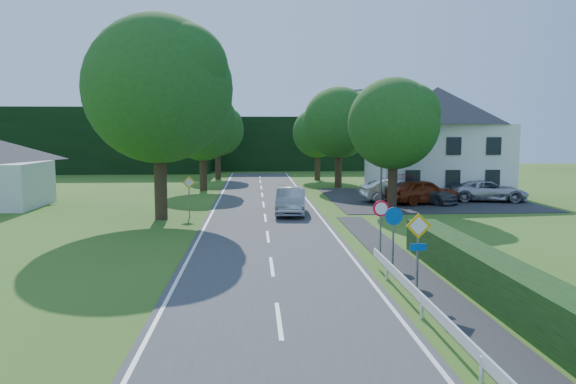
{
  "coord_description": "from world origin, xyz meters",
  "views": [
    {
      "loc": [
        -0.63,
        -8.43,
        5.01
      ],
      "look_at": [
        1.03,
        19.0,
        2.08
      ],
      "focal_mm": 35.0,
      "sensor_mm": 36.0,
      "label": 1
    }
  ],
  "objects": [
    {
      "name": "tree_right_mid",
      "position": [
        8.5,
        28.0,
        4.29
      ],
      "size": [
        7.0,
        7.0,
        8.58
      ],
      "primitive_type": null,
      "color": "#1E4D17",
      "rests_on": "ground"
    },
    {
      "name": "parking_pad",
      "position": [
        12.0,
        33.0,
        0.02
      ],
      "size": [
        14.0,
        16.0,
        0.04
      ],
      "primitive_type": "cube",
      "color": "#272629",
      "rests_on": "ground"
    },
    {
      "name": "tree_right_back",
      "position": [
        6.0,
        50.0,
        3.78
      ],
      "size": [
        6.2,
        6.2,
        7.56
      ],
      "primitive_type": null,
      "color": "#1E4D17",
      "rests_on": "ground"
    },
    {
      "name": "house_white",
      "position": [
        14.0,
        36.0,
        4.41
      ],
      "size": [
        10.6,
        8.4,
        8.6
      ],
      "color": "white",
      "rests_on": "ground"
    },
    {
      "name": "tree_left_back",
      "position": [
        -4.5,
        52.0,
        4.04
      ],
      "size": [
        6.6,
        6.6,
        8.07
      ],
      "primitive_type": null,
      "color": "#1E4D17",
      "rests_on": "ground"
    },
    {
      "name": "sign_speed_limit",
      "position": [
        4.3,
        12.97,
        1.77
      ],
      "size": [
        0.64,
        0.11,
        2.37
      ],
      "color": "slate",
      "rests_on": "ground"
    },
    {
      "name": "footpath",
      "position": [
        4.95,
        2.0,
        0.02
      ],
      "size": [
        1.5,
        44.0,
        0.04
      ],
      "primitive_type": "cube",
      "color": "#272629",
      "rests_on": "ground"
    },
    {
      "name": "road",
      "position": [
        0.0,
        20.0,
        0.02
      ],
      "size": [
        7.0,
        80.0,
        0.04
      ],
      "primitive_type": "cube",
      "color": "#3A3A3C",
      "rests_on": "ground"
    },
    {
      "name": "parasol",
      "position": [
        9.95,
        30.74,
        1.1
      ],
      "size": [
        2.32,
        2.36,
        2.11
      ],
      "primitive_type": "imported",
      "rotation": [
        0.0,
        0.0,
        0.0
      ],
      "color": "red",
      "rests_on": "parking_pad"
    },
    {
      "name": "sign_priority_right",
      "position": [
        4.3,
        7.98,
        1.8
      ],
      "size": [
        0.78,
        0.09,
        2.59
      ],
      "color": "slate",
      "rests_on": "ground"
    },
    {
      "name": "moving_car",
      "position": [
        1.59,
        25.27,
        0.85
      ],
      "size": [
        2.14,
        5.04,
        1.62
      ],
      "primitive_type": "imported",
      "rotation": [
        0.0,
        0.0,
        -0.09
      ],
      "color": "#A3A2A6",
      "rests_on": "road"
    },
    {
      "name": "tree_left_far",
      "position": [
        -5.0,
        40.0,
        4.29
      ],
      "size": [
        7.0,
        7.0,
        8.58
      ],
      "primitive_type": null,
      "color": "#1E4D17",
      "rests_on": "ground"
    },
    {
      "name": "parked_car_red",
      "position": [
        11.12,
        29.84,
        0.9
      ],
      "size": [
        5.43,
        3.49,
        1.72
      ],
      "primitive_type": "imported",
      "rotation": [
        0.0,
        0.0,
        1.88
      ],
      "color": "maroon",
      "rests_on": "parking_pad"
    },
    {
      "name": "treeline_left",
      "position": [
        -28.0,
        62.0,
        4.0
      ],
      "size": [
        44.0,
        6.0,
        8.0
      ],
      "primitive_type": "cube",
      "color": "black",
      "rests_on": "ground"
    },
    {
      "name": "line_centre",
      "position": [
        0.0,
        20.0,
        0.04
      ],
      "size": [
        0.12,
        80.0,
        0.01
      ],
      "primitive_type": null,
      "color": "white",
      "rests_on": "road"
    },
    {
      "name": "sign_priority_left",
      "position": [
        -4.5,
        24.98,
        1.72
      ],
      "size": [
        0.78,
        0.09,
        2.44
      ],
      "color": "slate",
      "rests_on": "ground"
    },
    {
      "name": "tree_main",
      "position": [
        -6.0,
        24.0,
        5.82
      ],
      "size": [
        9.4,
        9.4,
        11.64
      ],
      "primitive_type": null,
      "color": "#1E4D17",
      "rests_on": "ground"
    },
    {
      "name": "line_edge_left",
      "position": [
        -3.25,
        20.0,
        0.04
      ],
      "size": [
        0.12,
        80.0,
        0.01
      ],
      "primitive_type": "cube",
      "color": "white",
      "rests_on": "road"
    },
    {
      "name": "sign_roundabout",
      "position": [
        4.3,
        10.98,
        1.67
      ],
      "size": [
        0.64,
        0.08,
        2.37
      ],
      "color": "slate",
      "rests_on": "ground"
    },
    {
      "name": "streetlight",
      "position": [
        8.06,
        30.0,
        4.46
      ],
      "size": [
        2.03,
        0.18,
        8.0
      ],
      "color": "slate",
      "rests_on": "ground"
    },
    {
      "name": "motorcycle",
      "position": [
        1.58,
        35.28,
        0.49
      ],
      "size": [
        0.92,
        1.81,
        0.91
      ],
      "primitive_type": "imported",
      "rotation": [
        0.0,
        0.0,
        -0.19
      ],
      "color": "black",
      "rests_on": "road"
    },
    {
      "name": "parked_car_silver_b",
      "position": [
        16.33,
        30.92,
        0.79
      ],
      "size": [
        5.77,
        3.53,
        1.49
      ],
      "primitive_type": "imported",
      "rotation": [
        0.0,
        0.0,
        1.36
      ],
      "color": "#B8B6BE",
      "rests_on": "parking_pad"
    },
    {
      "name": "tree_right_far",
      "position": [
        7.0,
        42.0,
        4.54
      ],
      "size": [
        7.4,
        7.4,
        9.09
      ],
      "primitive_type": null,
      "color": "#1E4D17",
      "rests_on": "ground"
    },
    {
      "name": "treeline_right",
      "position": [
        8.0,
        66.0,
        3.5
      ],
      "size": [
        30.0,
        5.0,
        7.0
      ],
      "primitive_type": "cube",
      "color": "black",
      "rests_on": "ground"
    },
    {
      "name": "parked_car_grey",
      "position": [
        11.34,
        30.2,
        0.73
      ],
      "size": [
        4.76,
        4.76,
        1.39
      ],
      "primitive_type": "imported",
      "rotation": [
        0.0,
        0.0,
        0.79
      ],
      "color": "#454549",
      "rests_on": "parking_pad"
    },
    {
      "name": "parked_car_silver_a",
      "position": [
        9.45,
        31.0,
        0.84
      ],
      "size": [
        4.97,
        2.05,
        1.6
      ],
      "primitive_type": "imported",
      "rotation": [
        0.0,
        0.0,
        1.65
      ],
      "color": "#B6B7BB",
      "rests_on": "parking_pad"
    },
    {
      "name": "line_edge_right",
      "position": [
        3.25,
        20.0,
        0.04
      ],
      "size": [
        0.12,
        80.0,
        0.01
      ],
      "primitive_type": "cube",
      "color": "white",
      "rests_on": "road"
    }
  ]
}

